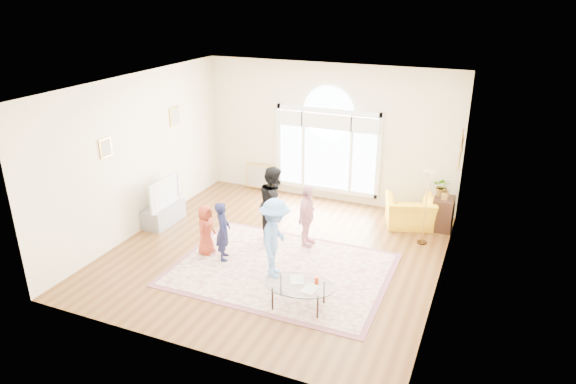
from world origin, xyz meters
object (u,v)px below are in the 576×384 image
at_px(area_rug, 281,269).
at_px(television, 162,192).
at_px(tv_console, 164,214).
at_px(armchair, 410,212).
at_px(coffee_table, 299,285).

relative_size(area_rug, television, 3.33).
bearing_deg(tv_console, armchair, 21.29).
height_order(television, coffee_table, television).
relative_size(tv_console, television, 0.92).
xyz_separation_m(area_rug, armchair, (1.77, 2.73, 0.31)).
xyz_separation_m(tv_console, armchair, (4.88, 1.90, 0.11)).
bearing_deg(armchair, television, 3.34).
bearing_deg(television, armchair, 21.32).
xyz_separation_m(tv_console, television, (0.01, 0.00, 0.52)).
xyz_separation_m(area_rug, coffee_table, (0.72, -0.95, 0.39)).
distance_m(tv_console, armchair, 5.23).
xyz_separation_m(television, coffee_table, (3.81, -1.78, -0.33)).
bearing_deg(tv_console, area_rug, -14.91).
bearing_deg(coffee_table, armchair, 68.57).
distance_m(area_rug, armchair, 3.27).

